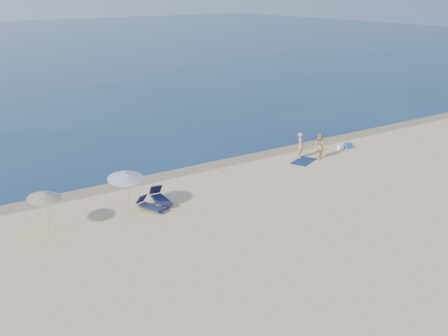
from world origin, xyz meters
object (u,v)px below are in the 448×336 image
object	(u,v)px
person_right	(319,146)
blue_cooler	(348,146)
person_left	(301,145)
umbrella_near	(125,176)

from	to	relation	value
person_right	blue_cooler	distance (m)	3.50
person_left	blue_cooler	distance (m)	4.28
blue_cooler	umbrella_near	size ratio (longest dim) A/B	0.21
umbrella_near	person_right	bearing A→B (deg)	25.64
person_left	umbrella_near	world-z (taller)	umbrella_near
person_right	umbrella_near	xyz separation A→B (m)	(-14.25, -1.25, 1.15)
person_right	umbrella_near	world-z (taller)	umbrella_near
person_left	person_right	world-z (taller)	person_left
person_left	umbrella_near	distance (m)	13.62
person_right	blue_cooler	xyz separation A→B (m)	(3.39, 0.57, -0.66)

